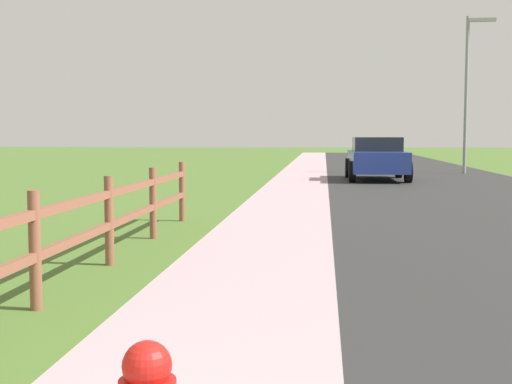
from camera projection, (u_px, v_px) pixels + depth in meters
ground_plane at (327, 177)px, 25.59m from camera, size 120.00×120.00×0.00m
road_asphalt at (414, 174)px, 27.23m from camera, size 7.00×66.00×0.01m
curb_concrete at (254, 173)px, 27.87m from camera, size 6.00×66.00×0.01m
grass_verge at (218, 173)px, 28.02m from camera, size 5.00×66.00×0.00m
rail_fence at (77, 226)px, 7.17m from camera, size 0.11×10.77×1.10m
parked_suv_blue at (377, 158)px, 23.92m from camera, size 2.12×4.25×1.51m
street_lamp at (469, 81)px, 27.59m from camera, size 1.17×0.20×6.38m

